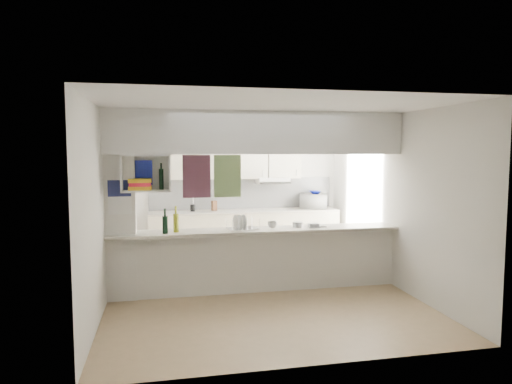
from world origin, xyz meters
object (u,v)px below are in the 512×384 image
object	(u,v)px
dish_rack	(242,223)
wine_bottles	(171,223)
microwave	(313,201)
bowl	(315,192)

from	to	relation	value
dish_rack	wine_bottles	world-z (taller)	wine_bottles
microwave	bowl	size ratio (longest dim) A/B	2.38
bowl	dish_rack	bearing A→B (deg)	-131.07
bowl	wine_bottles	xyz separation A→B (m)	(-2.84, -2.18, -0.18)
microwave	wine_bottles	xyz separation A→B (m)	(-2.80, -2.18, -0.01)
microwave	bowl	bearing A→B (deg)	-166.15
dish_rack	wine_bottles	bearing A→B (deg)	174.00
bowl	dish_rack	size ratio (longest dim) A/B	0.47
microwave	wine_bottles	distance (m)	3.55
bowl	wine_bottles	distance (m)	3.58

